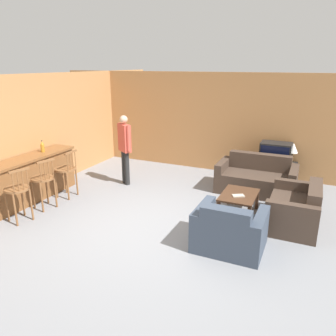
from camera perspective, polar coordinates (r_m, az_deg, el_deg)
ground_plane at (r=5.97m, az=-2.61°, el=-10.28°), size 24.00×24.00×0.00m
wall_back at (r=8.86m, az=8.27°, el=7.81°), size 9.40×0.08×2.60m
wall_left at (r=8.43m, az=-18.76°, el=6.55°), size 0.08×8.70×2.60m
bar_counter at (r=7.38m, az=-24.13°, el=-2.20°), size 0.55×2.72×0.95m
bar_chair_near at (r=6.56m, az=-24.73°, el=-3.86°), size 0.53×0.53×1.04m
bar_chair_mid at (r=6.95m, az=-20.89°, el=-2.19°), size 0.53×0.53×1.04m
bar_chair_far at (r=7.40m, az=-17.34°, el=-0.64°), size 0.46×0.46×1.04m
couch_far at (r=7.69m, az=15.13°, el=-1.87°), size 1.71×0.92×0.83m
armchair_near at (r=5.30m, az=10.62°, el=-10.75°), size 1.06×0.87×0.81m
loveseat_right at (r=6.35m, az=21.34°, el=-6.77°), size 0.84×1.34×0.80m
coffee_table at (r=6.44m, az=12.24°, el=-4.99°), size 0.65×0.89×0.42m
tv_unit at (r=8.45m, az=17.91°, el=-0.70°), size 1.04×0.56×0.50m
tv at (r=8.31m, az=18.23°, el=2.55°), size 0.72×0.49×0.49m
bottle at (r=7.66m, az=-21.03°, el=3.47°), size 0.08×0.08×0.26m
book_on_table at (r=6.32m, az=12.14°, el=-4.72°), size 0.25×0.22×0.02m
table_lamp at (r=8.26m, az=20.97°, el=3.14°), size 0.22×0.22×0.52m
person_by_window at (r=7.81m, az=-7.55°, el=3.87°), size 0.45×0.35×1.67m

